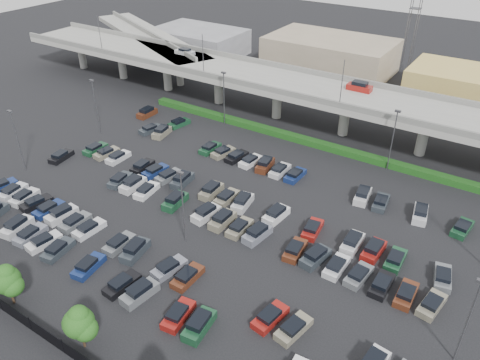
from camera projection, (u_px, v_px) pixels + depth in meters
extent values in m
plane|color=black|center=(221.00, 210.00, 66.06)|extent=(280.00, 280.00, 0.00)
cube|color=gray|center=(321.00, 92.00, 85.01)|extent=(150.00, 13.00, 1.10)
cube|color=#5E5E5A|center=(306.00, 97.00, 80.01)|extent=(150.00, 0.50, 1.00)
cube|color=#5E5E5A|center=(335.00, 77.00, 88.91)|extent=(150.00, 0.50, 1.00)
cylinder|color=gray|center=(82.00, 55.00, 117.17)|extent=(1.80, 1.80, 6.70)
cube|color=#5E5E5A|center=(80.00, 42.00, 115.51)|extent=(2.60, 9.75, 0.50)
cylinder|color=gray|center=(122.00, 64.00, 110.69)|extent=(1.80, 1.80, 6.70)
cube|color=#5E5E5A|center=(120.00, 51.00, 109.03)|extent=(2.60, 9.75, 0.50)
cylinder|color=gray|center=(167.00, 75.00, 104.21)|extent=(1.80, 1.80, 6.70)
cube|color=#5E5E5A|center=(166.00, 61.00, 102.54)|extent=(2.60, 9.75, 0.50)
cylinder|color=gray|center=(218.00, 88.00, 97.72)|extent=(1.80, 1.80, 6.70)
cube|color=#5E5E5A|center=(218.00, 73.00, 96.06)|extent=(2.60, 9.75, 0.50)
cylinder|color=gray|center=(277.00, 102.00, 91.24)|extent=(1.80, 1.80, 6.70)
cube|color=#5E5E5A|center=(278.00, 86.00, 89.58)|extent=(2.60, 9.75, 0.50)
cylinder|color=gray|center=(344.00, 118.00, 84.76)|extent=(1.80, 1.80, 6.70)
cube|color=#5E5E5A|center=(346.00, 101.00, 83.10)|extent=(2.60, 9.75, 0.50)
cylinder|color=gray|center=(423.00, 137.00, 78.27)|extent=(1.80, 1.80, 6.70)
cube|color=#5E5E5A|center=(427.00, 119.00, 76.61)|extent=(2.60, 9.75, 0.50)
cube|color=silver|center=(185.00, 52.00, 102.39)|extent=(4.40, 1.82, 0.82)
cube|color=black|center=(185.00, 50.00, 102.06)|extent=(2.30, 1.60, 0.50)
cube|color=maroon|center=(359.00, 88.00, 83.80)|extent=(4.40, 1.82, 1.05)
cube|color=black|center=(360.00, 83.00, 83.37)|extent=(2.60, 1.60, 0.65)
cylinder|color=#47474C|center=(100.00, 35.00, 101.42)|extent=(0.14, 0.14, 8.00)
cylinder|color=#47474C|center=(203.00, 56.00, 88.46)|extent=(0.14, 0.14, 8.00)
cylinder|color=#47474C|center=(342.00, 84.00, 75.49)|extent=(0.14, 0.14, 8.00)
cube|color=gray|center=(149.00, 37.00, 116.93)|extent=(50.93, 30.13, 1.10)
cube|color=#5E5E5A|center=(148.00, 32.00, 116.37)|extent=(47.34, 22.43, 1.00)
cylinder|color=gray|center=(124.00, 35.00, 132.68)|extent=(1.60, 1.60, 6.70)
cylinder|color=gray|center=(140.00, 46.00, 124.03)|extent=(1.60, 1.60, 6.70)
cylinder|color=gray|center=(158.00, 57.00, 115.38)|extent=(1.60, 1.60, 6.70)
cylinder|color=gray|center=(180.00, 71.00, 106.74)|extent=(1.60, 1.60, 6.70)
cube|color=#154012|center=(301.00, 139.00, 83.57)|extent=(66.00, 1.60, 1.10)
cube|color=black|center=(57.00, 342.00, 45.65)|extent=(70.00, 0.06, 1.80)
cylinder|color=black|center=(1.00, 304.00, 49.76)|extent=(0.10, 0.10, 2.00)
cylinder|color=black|center=(30.00, 324.00, 47.44)|extent=(0.10, 0.10, 2.00)
cylinder|color=black|center=(63.00, 346.00, 45.13)|extent=(0.10, 0.10, 2.00)
cylinder|color=#332316|center=(12.00, 296.00, 50.72)|extent=(0.26, 0.26, 1.96)
sphere|color=#1C4B14|center=(6.00, 280.00, 49.45)|extent=(3.04, 3.04, 3.04)
sphere|color=#1C4B14|center=(13.00, 286.00, 49.48)|extent=(2.39, 2.39, 2.39)
sphere|color=#1C4B14|center=(3.00, 281.00, 49.85)|extent=(2.39, 2.39, 2.39)
sphere|color=#1C4B14|center=(5.00, 273.00, 49.06)|extent=(2.06, 2.06, 2.06)
cylinder|color=#332316|center=(83.00, 340.00, 45.82)|extent=(0.26, 0.26, 1.97)
sphere|color=#1C4B14|center=(79.00, 323.00, 44.55)|extent=(3.07, 3.07, 3.07)
sphere|color=#1C4B14|center=(86.00, 329.00, 44.58)|extent=(2.41, 2.41, 2.41)
sphere|color=#1C4B14|center=(75.00, 323.00, 44.95)|extent=(2.41, 2.41, 2.41)
sphere|color=#1C4B14|center=(78.00, 316.00, 44.16)|extent=(2.08, 2.08, 2.08)
cube|color=silver|center=(17.00, 227.00, 61.87)|extent=(2.47, 4.63, 1.05)
cube|color=black|center=(16.00, 222.00, 61.44)|extent=(1.98, 2.81, 0.65)
cube|color=slate|center=(31.00, 235.00, 60.66)|extent=(2.22, 4.55, 0.82)
cube|color=black|center=(28.00, 232.00, 60.18)|extent=(1.81, 2.44, 0.50)
cube|color=silver|center=(44.00, 242.00, 59.38)|extent=(2.44, 4.62, 0.82)
cube|color=black|center=(42.00, 239.00, 58.91)|extent=(1.92, 2.51, 0.50)
cube|color=#2C3339|center=(58.00, 250.00, 58.11)|extent=(2.46, 4.62, 0.82)
cube|color=black|center=(56.00, 247.00, 57.64)|extent=(1.93, 2.51, 0.50)
cube|color=navy|center=(89.00, 266.00, 55.56)|extent=(2.43, 4.62, 0.82)
cube|color=black|center=(87.00, 263.00, 55.09)|extent=(1.92, 2.51, 0.50)
cube|color=black|center=(122.00, 285.00, 53.02)|extent=(2.16, 4.53, 0.82)
cube|color=black|center=(120.00, 282.00, 52.54)|extent=(1.78, 2.42, 0.50)
cube|color=slate|center=(140.00, 294.00, 51.68)|extent=(2.35, 4.59, 1.05)
cube|color=black|center=(139.00, 288.00, 51.25)|extent=(1.91, 2.78, 0.65)
cube|color=maroon|center=(179.00, 315.00, 49.19)|extent=(2.39, 4.60, 0.82)
cube|color=black|center=(177.00, 312.00, 48.72)|extent=(1.90, 2.49, 0.50)
cube|color=#184428|center=(199.00, 326.00, 47.86)|extent=(2.34, 4.59, 1.05)
cube|color=black|center=(199.00, 320.00, 47.43)|extent=(1.90, 2.77, 0.65)
cube|color=navy|center=(2.00, 186.00, 70.58)|extent=(2.61, 4.66, 0.82)
cube|color=silver|center=(13.00, 192.00, 69.31)|extent=(2.40, 4.61, 0.82)
cube|color=black|center=(11.00, 189.00, 68.84)|extent=(1.90, 2.50, 0.50)
cube|color=silver|center=(25.00, 197.00, 68.04)|extent=(2.36, 4.59, 0.82)
cube|color=black|center=(22.00, 194.00, 67.56)|extent=(1.88, 2.48, 0.50)
cube|color=black|center=(37.00, 203.00, 66.76)|extent=(2.52, 4.64, 0.82)
cube|color=black|center=(34.00, 200.00, 66.29)|extent=(1.96, 2.53, 0.50)
cube|color=navy|center=(49.00, 209.00, 65.49)|extent=(1.88, 4.42, 0.82)
cube|color=black|center=(47.00, 206.00, 65.01)|extent=(1.63, 2.32, 0.50)
cube|color=silver|center=(62.00, 215.00, 64.16)|extent=(2.20, 4.54, 1.05)
cube|color=black|center=(61.00, 210.00, 63.72)|extent=(1.83, 2.73, 0.65)
cube|color=slate|center=(75.00, 222.00, 62.94)|extent=(1.84, 4.41, 0.82)
cube|color=black|center=(73.00, 219.00, 62.47)|extent=(1.61, 2.31, 0.50)
cube|color=silver|center=(89.00, 229.00, 61.67)|extent=(2.04, 4.49, 0.82)
cube|color=black|center=(87.00, 226.00, 61.19)|extent=(1.72, 2.38, 0.50)
cube|color=slate|center=(119.00, 244.00, 59.12)|extent=(1.90, 4.43, 0.82)
cube|color=black|center=(118.00, 241.00, 58.65)|extent=(1.65, 2.33, 0.50)
cube|color=#2C3339|center=(135.00, 251.00, 57.79)|extent=(2.53, 4.64, 1.05)
cube|color=black|center=(134.00, 246.00, 57.36)|extent=(2.02, 2.83, 0.65)
cube|color=slate|center=(169.00, 268.00, 55.30)|extent=(2.57, 4.65, 0.82)
cube|color=black|center=(168.00, 265.00, 54.83)|extent=(1.98, 2.55, 0.50)
cube|color=#542716|center=(188.00, 277.00, 54.03)|extent=(1.83, 4.41, 0.82)
cube|color=black|center=(186.00, 274.00, 53.55)|extent=(1.61, 2.31, 0.50)
cube|color=maroon|center=(270.00, 317.00, 48.93)|extent=(2.45, 4.62, 0.82)
cube|color=black|center=(269.00, 314.00, 48.46)|extent=(1.92, 2.51, 0.50)
cube|color=gray|center=(294.00, 329.00, 47.66)|extent=(2.62, 4.66, 0.82)
cube|color=black|center=(293.00, 326.00, 47.19)|extent=(2.01, 2.56, 0.50)
cube|color=black|center=(61.00, 157.00, 78.42)|extent=(2.51, 4.64, 0.82)
cube|color=black|center=(60.00, 154.00, 77.94)|extent=(1.95, 2.53, 0.50)
cube|color=#2C3339|center=(120.00, 180.00, 72.05)|extent=(2.54, 4.65, 0.82)
cube|color=black|center=(119.00, 177.00, 71.58)|extent=(1.97, 2.54, 0.50)
cube|color=silver|center=(133.00, 185.00, 70.71)|extent=(1.95, 4.45, 1.05)
cube|color=black|center=(132.00, 180.00, 70.28)|extent=(1.68, 2.65, 0.65)
cube|color=white|center=(147.00, 191.00, 69.50)|extent=(2.32, 4.58, 0.82)
cube|color=black|center=(145.00, 188.00, 69.03)|extent=(1.86, 2.47, 0.50)
cube|color=#184428|center=(175.00, 202.00, 66.89)|extent=(2.22, 4.55, 1.05)
cube|color=black|center=(175.00, 197.00, 66.46)|extent=(1.84, 2.74, 0.65)
cube|color=silver|center=(206.00, 214.00, 64.35)|extent=(2.35, 4.59, 1.05)
cube|color=black|center=(206.00, 209.00, 63.91)|extent=(1.91, 2.78, 0.65)
cube|color=gray|center=(222.00, 221.00, 63.07)|extent=(1.87, 4.42, 1.05)
cube|color=black|center=(222.00, 216.00, 62.64)|extent=(1.63, 2.62, 0.65)
cube|color=gray|center=(240.00, 228.00, 61.86)|extent=(1.86, 4.42, 0.82)
cube|color=black|center=(239.00, 225.00, 61.39)|extent=(1.62, 2.31, 0.50)
cube|color=slate|center=(257.00, 235.00, 60.53)|extent=(2.40, 4.61, 1.05)
cube|color=black|center=(257.00, 230.00, 60.09)|extent=(1.94, 2.79, 0.65)
cube|color=#542716|center=(295.00, 250.00, 58.04)|extent=(2.25, 4.56, 0.82)
cube|color=black|center=(295.00, 247.00, 57.57)|extent=(1.82, 2.45, 0.50)
cube|color=#2C3339|center=(315.00, 258.00, 56.71)|extent=(2.60, 4.66, 1.05)
cube|color=black|center=(316.00, 253.00, 56.27)|extent=(2.06, 2.85, 0.65)
cube|color=silver|center=(336.00, 267.00, 55.49)|extent=(1.90, 4.43, 0.82)
cube|color=black|center=(336.00, 264.00, 55.02)|extent=(1.65, 2.33, 0.50)
cube|color=slate|center=(359.00, 276.00, 54.22)|extent=(2.30, 4.58, 0.82)
cube|color=black|center=(359.00, 273.00, 53.75)|extent=(1.85, 2.46, 0.50)
cube|color=black|center=(382.00, 285.00, 52.95)|extent=(1.87, 4.42, 0.82)
cube|color=black|center=(382.00, 282.00, 52.47)|extent=(1.63, 2.32, 0.50)
cube|color=#542716|center=(406.00, 295.00, 51.67)|extent=(1.89, 4.43, 0.82)
cube|color=black|center=(407.00, 292.00, 51.20)|extent=(1.64, 2.32, 0.50)
cube|color=gray|center=(432.00, 305.00, 50.40)|extent=(2.48, 4.63, 0.82)
cube|color=black|center=(432.00, 302.00, 49.93)|extent=(1.94, 2.52, 0.50)
cube|color=#184428|center=(95.00, 149.00, 80.70)|extent=(1.90, 4.43, 0.82)
cube|color=black|center=(94.00, 146.00, 80.23)|extent=(1.64, 2.33, 0.50)
cube|color=gray|center=(107.00, 153.00, 79.43)|extent=(2.33, 4.58, 0.82)
cube|color=black|center=(105.00, 151.00, 78.95)|extent=(1.86, 2.47, 0.50)
cube|color=silver|center=(118.00, 158.00, 78.16)|extent=(1.89, 4.43, 0.82)
cube|color=black|center=(117.00, 155.00, 77.68)|extent=(1.64, 2.33, 0.50)
cube|color=black|center=(143.00, 167.00, 75.61)|extent=(2.20, 4.54, 0.82)
cube|color=black|center=(141.00, 164.00, 75.13)|extent=(1.80, 2.43, 0.50)
cube|color=navy|center=(155.00, 171.00, 74.33)|extent=(2.28, 4.57, 0.82)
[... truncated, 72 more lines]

